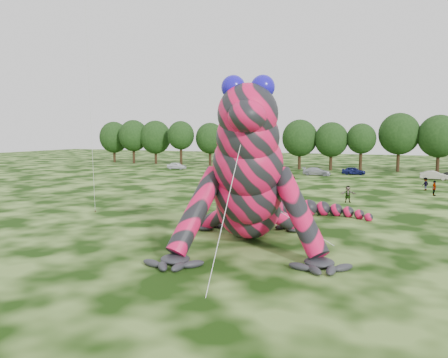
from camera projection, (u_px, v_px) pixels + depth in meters
ground at (255, 246)px, 27.39m from camera, size 240.00×240.00×0.00m
inflatable_gecko at (249, 161)px, 29.44m from camera, size 22.88×24.97×10.30m
flying_kite at (85, 6)px, 33.81m from camera, size 3.00×3.60×19.08m
tree_0 at (114, 142)px, 102.05m from camera, size 6.91×6.22×9.51m
tree_1 at (134, 142)px, 98.59m from camera, size 6.74×6.07×9.81m
tree_2 at (156, 142)px, 97.22m from camera, size 7.04×6.34×9.64m
tree_3 at (181, 143)px, 92.89m from camera, size 5.81×5.23×9.44m
tree_4 at (210, 144)px, 92.10m from camera, size 6.22×5.60×9.06m
tree_5 at (238, 143)px, 89.33m from camera, size 7.16×6.44×9.80m
tree_6 at (262, 144)px, 85.61m from camera, size 6.52×5.86×9.49m
tree_7 at (300, 144)px, 82.88m from camera, size 6.68×6.01×9.48m
tree_8 at (331, 146)px, 80.84m from camera, size 6.14×5.53×8.94m
tree_9 at (361, 147)px, 79.17m from camera, size 5.27×4.74×8.68m
tree_10 at (399, 142)px, 77.79m from camera, size 7.09×6.38×10.50m
tree_11 at (439, 144)px, 75.03m from camera, size 7.01×6.31×10.07m
car_0 at (177, 166)px, 83.72m from camera, size 3.90×1.69×1.31m
car_1 at (228, 167)px, 81.39m from camera, size 4.02×2.02×1.26m
car_2 at (261, 167)px, 78.96m from camera, size 5.36×2.58×1.47m
car_3 at (317, 171)px, 71.61m from camera, size 4.54×1.85×1.32m
car_4 at (354, 171)px, 72.87m from camera, size 3.85×1.58×1.31m
car_5 at (434, 175)px, 65.30m from camera, size 4.00×1.42×1.31m
spectator_3 at (434, 188)px, 48.82m from camera, size 0.68×1.08×1.71m
spectator_2 at (425, 184)px, 53.38m from camera, size 1.11×1.17×1.59m
spectator_5 at (348, 194)px, 44.25m from camera, size 1.66×1.00×1.71m
spectator_1 at (293, 184)px, 51.59m from camera, size 1.16×1.15×1.89m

